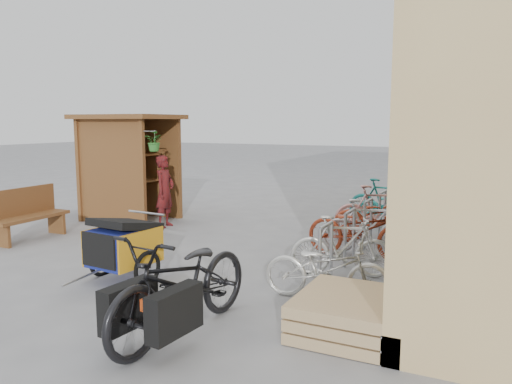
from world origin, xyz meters
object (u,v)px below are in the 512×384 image
at_px(person_kiosk, 165,191).
at_px(bike_6, 396,208).
at_px(bike_7, 385,202).
at_px(bike_2, 360,230).
at_px(bike_5, 378,211).
at_px(kiosk, 126,152).
at_px(bench, 27,213).
at_px(child_trailer, 123,244).
at_px(bike_0, 327,268).
at_px(bike_3, 368,227).
at_px(cargo_bike, 183,284).
at_px(shopping_carts, 439,187).
at_px(bike_4, 383,218).
at_px(pallet_stack, 346,314).
at_px(bike_1, 342,247).

xyz_separation_m(person_kiosk, bike_6, (4.50, 1.85, -0.32)).
height_order(person_kiosk, bike_7, person_kiosk).
distance_m(bike_2, bike_5, 1.67).
height_order(kiosk, bike_6, kiosk).
height_order(bench, bike_5, bike_5).
distance_m(child_trailer, bike_2, 3.77).
relative_size(child_trailer, bike_0, 1.02).
distance_m(person_kiosk, bike_3, 4.48).
distance_m(bench, bike_0, 6.21).
xyz_separation_m(cargo_bike, bike_6, (1.00, 6.29, -0.11)).
relative_size(shopping_carts, person_kiosk, 1.02).
bearing_deg(bike_7, bench, 134.08).
height_order(bike_2, bike_3, bike_2).
bearing_deg(bike_3, bike_4, -18.09).
distance_m(pallet_stack, bench, 6.85).
bearing_deg(pallet_stack, child_trailer, 173.82).
bearing_deg(shopping_carts, bike_6, -100.10).
bearing_deg(pallet_stack, bike_6, 95.42).
distance_m(person_kiosk, bike_0, 5.31).
height_order(bench, bike_1, bench).
height_order(child_trailer, person_kiosk, person_kiosk).
relative_size(pallet_stack, bike_6, 0.70).
distance_m(cargo_bike, bike_6, 6.37).
bearing_deg(cargo_bike, bike_5, 86.69).
height_order(child_trailer, bike_1, child_trailer).
bearing_deg(bike_4, child_trailer, 130.81).
bearing_deg(shopping_carts, pallet_stack, -90.00).
bearing_deg(bike_1, child_trailer, 101.66).
distance_m(person_kiosk, bike_4, 4.55).
distance_m(child_trailer, bike_4, 4.73).
height_order(child_trailer, bike_5, bike_5).
bearing_deg(kiosk, bike_3, -5.90).
height_order(cargo_bike, bike_0, cargo_bike).
bearing_deg(bike_4, bike_7, -1.94).
height_order(pallet_stack, bike_6, bike_6).
bearing_deg(person_kiosk, kiosk, 71.53).
distance_m(bike_2, bike_6, 2.49).
bearing_deg(bike_0, cargo_bike, 140.79).
bearing_deg(kiosk, cargo_bike, -44.65).
xyz_separation_m(pallet_stack, bike_3, (-0.57, 3.28, 0.26)).
bearing_deg(bike_0, pallet_stack, -157.39).
height_order(bike_4, bike_6, bike_4).
xyz_separation_m(bench, cargo_bike, (5.16, -2.31, 0.06)).
distance_m(pallet_stack, child_trailer, 3.38).
xyz_separation_m(kiosk, pallet_stack, (6.28, -3.87, -1.34)).
bearing_deg(bench, cargo_bike, -25.99).
height_order(bench, bike_0, bench).
bearing_deg(bike_2, bike_7, 9.06).
bearing_deg(bike_3, bike_0, 167.54).
bearing_deg(child_trailer, shopping_carts, 72.22).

